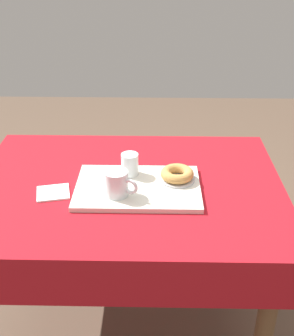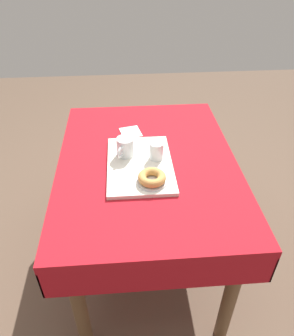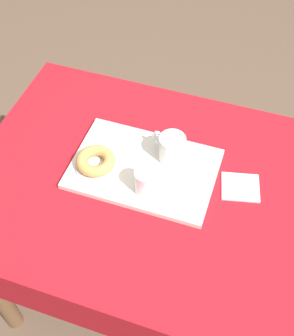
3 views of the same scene
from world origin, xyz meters
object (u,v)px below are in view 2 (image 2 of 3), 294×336
(paper_napkin, at_px, (131,132))
(donut_plate_left, at_px, (152,181))
(serving_tray, at_px, (140,164))
(tea_mug_left, at_px, (125,148))
(sugar_donut_left, at_px, (152,177))
(water_glass_near, at_px, (156,151))
(dining_table, at_px, (147,178))

(paper_napkin, bearing_deg, donut_plate_left, 9.65)
(serving_tray, relative_size, paper_napkin, 3.92)
(tea_mug_left, height_order, sugar_donut_left, tea_mug_left)
(donut_plate_left, xyz_separation_m, paper_napkin, (-0.44, -0.07, -0.02))
(tea_mug_left, distance_m, water_glass_near, 0.15)
(sugar_donut_left, height_order, paper_napkin, sugar_donut_left)
(tea_mug_left, height_order, donut_plate_left, tea_mug_left)
(dining_table, xyz_separation_m, serving_tray, (0.04, -0.04, 0.12))
(serving_tray, height_order, water_glass_near, water_glass_near)
(serving_tray, height_order, sugar_donut_left, sugar_donut_left)
(tea_mug_left, xyz_separation_m, donut_plate_left, (0.21, 0.11, -0.04))
(water_glass_near, distance_m, donut_plate_left, 0.18)
(serving_tray, xyz_separation_m, paper_napkin, (-0.30, -0.03, -0.01))
(serving_tray, bearing_deg, donut_plate_left, 17.08)
(serving_tray, xyz_separation_m, tea_mug_left, (-0.07, -0.06, 0.05))
(donut_plate_left, distance_m, sugar_donut_left, 0.02)
(tea_mug_left, relative_size, water_glass_near, 1.42)
(serving_tray, height_order, donut_plate_left, donut_plate_left)
(water_glass_near, height_order, sugar_donut_left, water_glass_near)
(serving_tray, bearing_deg, dining_table, 137.14)
(tea_mug_left, relative_size, paper_napkin, 1.04)
(dining_table, height_order, sugar_donut_left, sugar_donut_left)
(tea_mug_left, height_order, paper_napkin, tea_mug_left)
(donut_plate_left, bearing_deg, paper_napkin, -170.35)
(tea_mug_left, bearing_deg, donut_plate_left, 27.09)
(serving_tray, bearing_deg, sugar_donut_left, 17.08)
(serving_tray, relative_size, sugar_donut_left, 3.69)
(dining_table, relative_size, paper_napkin, 10.09)
(donut_plate_left, bearing_deg, serving_tray, -162.92)
(tea_mug_left, height_order, water_glass_near, tea_mug_left)
(serving_tray, bearing_deg, water_glass_near, 112.03)
(dining_table, height_order, tea_mug_left, tea_mug_left)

